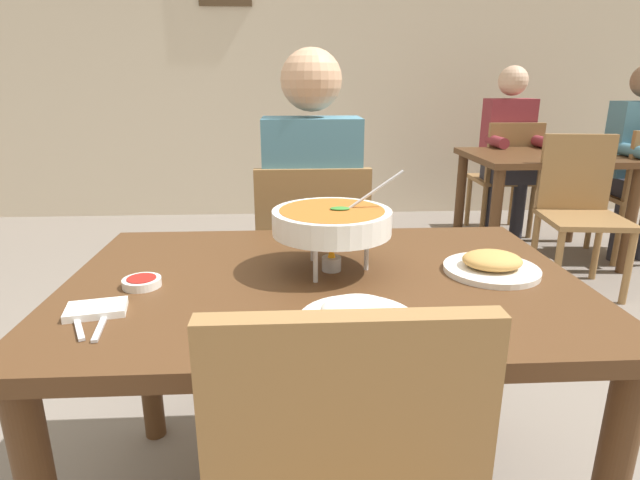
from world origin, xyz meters
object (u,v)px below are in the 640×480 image
Objects in this scene: dining_table_main at (323,316)px; patron_bg_left at (640,151)px; patron_bg_middle at (509,142)px; dining_table_far at (543,173)px; chair_diner_main at (312,262)px; chair_bg_right at (579,203)px; sauce_dish at (142,282)px; diner_main at (311,202)px; appetizer_plate at (492,265)px; rice_plate at (358,316)px; chair_bg_middle at (507,172)px; curry_bowl at (332,222)px.

dining_table_main is 0.96× the size of patron_bg_left.
dining_table_far is at bearing -86.97° from patron_bg_middle.
patron_bg_middle reaches higher than chair_diner_main.
chair_bg_right is (1.61, 1.65, -0.11)m from dining_table_main.
chair_bg_right reaches higher than sauce_dish.
appetizer_plate is (0.43, -0.74, 0.00)m from diner_main.
patron_bg_left and patron_bg_middle have the same top height.
rice_plate is at bearing -87.03° from diner_main.
dining_table_main is 2.71m from dining_table_far.
patron_bg_middle is at bearing 51.20° from chair_diner_main.
chair_bg_right reaches higher than dining_table_far.
patron_bg_middle reaches higher than rice_plate.
chair_diner_main is 2.58m from chair_bg_middle.
sauce_dish is at bearing -126.67° from chair_bg_middle.
chair_bg_middle is 0.90m from patron_bg_left.
dining_table_main is at bearing -178.90° from appetizer_plate.
patron_bg_left is at bearing 43.06° from curry_bowl.
rice_plate is at bearing -117.52° from patron_bg_middle.
curry_bowl is 1.39× the size of appetizer_plate.
dining_table_main is 1.40× the size of chair_bg_right.
patron_bg_left is (2.27, 1.40, 0.00)m from diner_main.
rice_plate is at bearing -84.80° from curry_bowl.
appetizer_plate reaches higher than dining_table_far.
rice_plate is (0.05, -0.27, 0.13)m from dining_table_main.
appetizer_plate is at bearing 1.10° from dining_table_main.
patron_bg_left is 0.87m from patron_bg_middle.
chair_bg_middle is (-0.01, 0.55, -0.09)m from dining_table_far.
curry_bowl is (0.02, 0.05, 0.24)m from dining_table_main.
diner_main is at bearing 92.97° from rice_plate.
dining_table_main is 5.25× the size of rice_plate.
rice_plate is 0.27× the size of chair_bg_right.
rice_plate is 2.49m from chair_bg_right.
chair_diner_main is at bearing 92.07° from curry_bowl.
rice_plate reaches higher than dining_table_far.
curry_bowl is 0.25× the size of patron_bg_left.
diner_main is at bearing -138.93° from dining_table_far.
rice_plate is 0.47m from appetizer_plate.
patron_bg_left is at bearing -41.34° from chair_bg_middle.
diner_main is at bearing -129.36° from chair_bg_middle.
diner_main is at bearing -129.26° from patron_bg_middle.
sauce_dish is at bearing -119.00° from diner_main.
dining_table_far is 1.11× the size of chair_bg_middle.
dining_table_far is at bearing 46.88° from sauce_dish.
curry_bowl is (0.02, -0.70, 0.11)m from diner_main.
patron_bg_middle is at bearing 53.42° from sauce_dish.
diner_main is 2.53m from patron_bg_middle.
appetizer_plate is at bearing -113.46° from patron_bg_middle.
patron_bg_middle reaches higher than dining_table_main.
dining_table_main is 3.14m from patron_bg_middle.
chair_bg_right reaches higher than dining_table_main.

